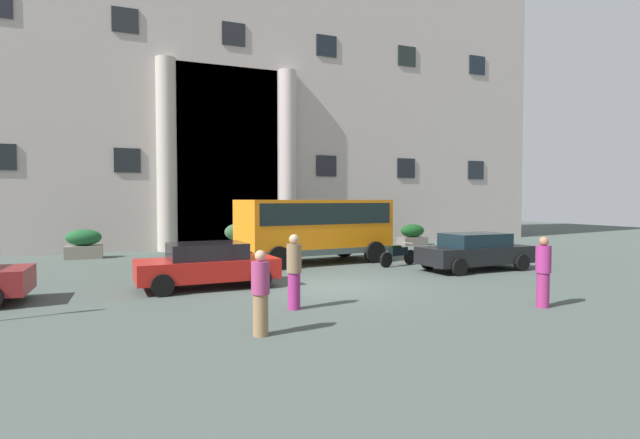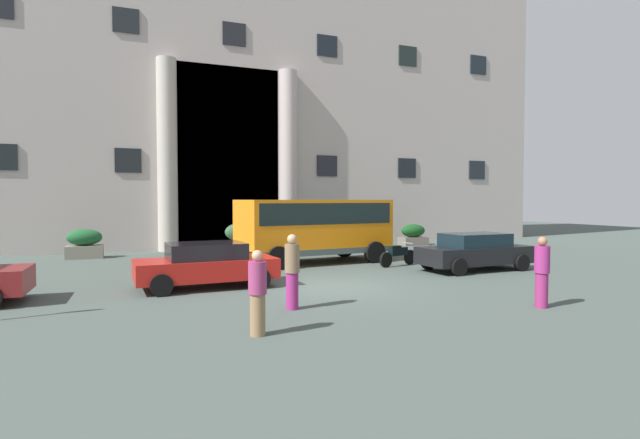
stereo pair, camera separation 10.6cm
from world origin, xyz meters
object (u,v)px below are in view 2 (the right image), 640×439
Objects in this scene: hedge_planter_far_west at (240,239)px; parked_compact_extra at (475,251)px; orange_minibus at (315,225)px; hedge_planter_entrance_left at (85,244)px; hedge_planter_west at (319,237)px; motorcycle_far_end at (397,255)px; pedestrian_man_crossing at (292,271)px; bus_stop_sign at (380,221)px; pedestrian_woman_with_bag at (258,293)px; hedge_planter_east at (413,235)px; pedestrian_woman_dark_dress at (542,272)px; hedge_planter_entrance_right at (371,235)px; white_taxi_kerbside at (206,264)px; scooter_by_planter at (231,264)px.

hedge_planter_far_west reaches higher than parked_compact_extra.
orange_minibus is 5.32m from hedge_planter_far_west.
hedge_planter_entrance_left is 11.18m from hedge_planter_west.
pedestrian_man_crossing is at bearing -154.75° from motorcycle_far_end.
pedestrian_woman_with_bag is (-9.41, -12.13, -0.77)m from bus_stop_sign.
bus_stop_sign reaches higher than hedge_planter_east.
pedestrian_woman_dark_dress is at bearing 12.63° from pedestrian_woman_with_bag.
pedestrian_woman_dark_dress is at bearing -111.83° from motorcycle_far_end.
orange_minibus reaches higher than hedge_planter_entrance_right.
motorcycle_far_end is at bearing -55.95° from hedge_planter_far_west.
orange_minibus is at bearing -147.26° from hedge_planter_east.
hedge_planter_east is (3.03, 0.52, -0.12)m from hedge_planter_entrance_right.
pedestrian_woman_dark_dress is 1.04× the size of pedestrian_woman_with_bag.
pedestrian_man_crossing reaches higher than pedestrian_woman_dark_dress.
hedge_planter_far_west is at bearing 106.86° from orange_minibus.
hedge_planter_entrance_right is at bearing 38.95° from white_taxi_kerbside.
pedestrian_woman_dark_dress reaches higher than hedge_planter_west.
bus_stop_sign is at bearing -12.09° from pedestrian_woman_dark_dress.
orange_minibus is 9.83m from hedge_planter_east.
hedge_planter_entrance_right is at bearing 85.12° from parked_compact_extra.
hedge_planter_east is 6.13m from hedge_planter_west.
parked_compact_extra is 9.00m from scooter_by_planter.
scooter_by_planter is (-8.81, 1.82, -0.26)m from parked_compact_extra.
pedestrian_woman_dark_dress is (-2.74, -5.79, 0.17)m from parked_compact_extra.
pedestrian_man_crossing reaches higher than pedestrian_woman_with_bag.
white_taxi_kerbside is (-5.17, -4.20, -0.89)m from orange_minibus.
pedestrian_woman_with_bag reaches higher than scooter_by_planter.
hedge_planter_entrance_left is at bearing 175.31° from hedge_planter_far_west.
pedestrian_man_crossing reaches higher than parked_compact_extra.
pedestrian_woman_with_bag is (-7.24, -14.67, 0.13)m from hedge_planter_west.
white_taxi_kerbside is at bearing 177.34° from parked_compact_extra.
bus_stop_sign is at bearing 20.97° from scooter_by_planter.
pedestrian_woman_dark_dress is (1.99, -10.12, -0.70)m from orange_minibus.
parked_compact_extra is at bearing -73.96° from hedge_planter_west.
parked_compact_extra reaches higher than motorcycle_far_end.
motorcycle_far_end is 1.12× the size of pedestrian_woman_dark_dress.
bus_stop_sign reaches higher than hedge_planter_west.
pedestrian_man_crossing is (1.38, 1.94, 0.08)m from pedestrian_woman_with_bag.
hedge_planter_far_west is at bearing 124.63° from parked_compact_extra.
hedge_planter_far_west is 4.19m from hedge_planter_west.
scooter_by_planter is 1.10× the size of pedestrian_man_crossing.
hedge_planter_far_west is 0.76× the size of scooter_by_planter.
bus_stop_sign is 5.11m from hedge_planter_east.
hedge_planter_east is 0.90× the size of pedestrian_woman_dark_dress.
white_taxi_kerbside is at bearing -144.68° from hedge_planter_east.
hedge_planter_east is at bearing 2.57° from hedge_planter_far_west.
orange_minibus is 4.25× the size of hedge_planter_west.
hedge_planter_far_west reaches higher than hedge_planter_entrance_left.
hedge_planter_east is (8.23, 5.29, -1.00)m from orange_minibus.
pedestrian_woman_with_bag is (3.92, -15.34, 0.21)m from hedge_planter_entrance_left.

